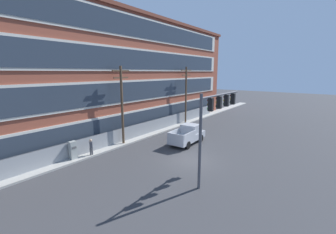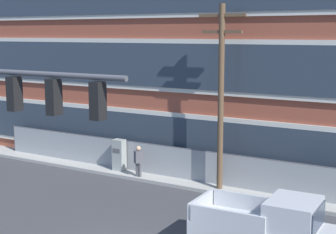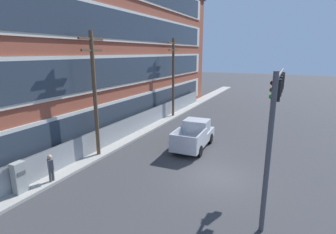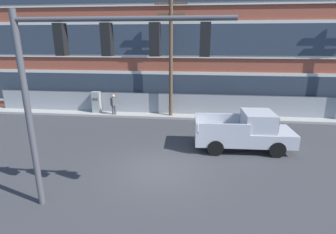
{
  "view_description": "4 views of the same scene",
  "coord_description": "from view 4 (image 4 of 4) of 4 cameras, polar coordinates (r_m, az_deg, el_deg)",
  "views": [
    {
      "loc": [
        -16.25,
        -9.57,
        7.74
      ],
      "look_at": [
        -0.01,
        2.43,
        3.67
      ],
      "focal_mm": 24.0,
      "sensor_mm": 36.0,
      "label": 1
    },
    {
      "loc": [
        9.22,
        -12.23,
        7.11
      ],
      "look_at": [
        -1.39,
        5.39,
        3.74
      ],
      "focal_mm": 55.0,
      "sensor_mm": 36.0,
      "label": 2
    },
    {
      "loc": [
        -13.73,
        -3.46,
        7.03
      ],
      "look_at": [
        -0.68,
        2.69,
        3.46
      ],
      "focal_mm": 28.0,
      "sensor_mm": 36.0,
      "label": 3
    },
    {
      "loc": [
        1.57,
        -10.4,
        5.56
      ],
      "look_at": [
        0.04,
        3.03,
        1.55
      ],
      "focal_mm": 28.0,
      "sensor_mm": 36.0,
      "label": 4
    }
  ],
  "objects": [
    {
      "name": "ground_plane",
      "position": [
        11.9,
        -1.87,
        -11.33
      ],
      "size": [
        160.0,
        160.0,
        0.0
      ],
      "primitive_type": "plane",
      "color": "#38383A"
    },
    {
      "name": "sidewalk_building_side",
      "position": [
        19.71,
        1.68,
        0.38
      ],
      "size": [
        80.0,
        1.64,
        0.16
      ],
      "primitive_type": "cube",
      "color": "#9E9B93",
      "rests_on": "ground"
    },
    {
      "name": "brick_mill_building",
      "position": [
        25.41,
        4.53,
        20.54
      ],
      "size": [
        50.58,
        11.86,
        14.7
      ],
      "color": "brown",
      "rests_on": "ground"
    },
    {
      "name": "chain_link_fence",
      "position": [
        19.79,
        12.62,
        2.38
      ],
      "size": [
        35.55,
        0.06,
        1.68
      ],
      "color": "gray",
      "rests_on": "ground"
    },
    {
      "name": "traffic_signal_mast",
      "position": [
        8.14,
        -16.73,
        10.57
      ],
      "size": [
        6.42,
        0.43,
        6.4
      ],
      "color": "#4C4C51",
      "rests_on": "ground"
    },
    {
      "name": "pickup_truck_silver",
      "position": [
        14.19,
        16.52,
        -3.11
      ],
      "size": [
        5.1,
        2.22,
        2.03
      ],
      "color": "#B2B5BA",
      "rests_on": "ground"
    },
    {
      "name": "utility_pole_near_corner",
      "position": [
        18.71,
        0.63,
        13.57
      ],
      "size": [
        2.2,
        0.26,
        8.36
      ],
      "color": "brown",
      "rests_on": "ground"
    },
    {
      "name": "electrical_cabinet",
      "position": [
        20.81,
        -15.3,
        2.95
      ],
      "size": [
        0.62,
        0.45,
        1.76
      ],
      "color": "#939993",
      "rests_on": "ground"
    },
    {
      "name": "pedestrian_near_cabinet",
      "position": [
        19.85,
        -11.74,
        2.82
      ],
      "size": [
        0.41,
        0.47,
        1.69
      ],
      "color": "#4C4C51",
      "rests_on": "ground"
    }
  ]
}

